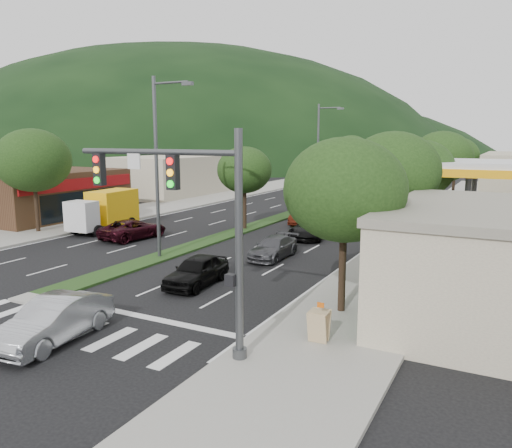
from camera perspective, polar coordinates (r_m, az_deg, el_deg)
The scene contains 27 objects.
ground at distance 23.43m, azimuth -23.32°, elevation -7.71°, with size 160.00×160.00×0.00m, color black.
sidewalk_right at distance 39.77m, azimuth 19.81°, elevation -0.42°, with size 5.00×90.00×0.15m, color gray.
sidewalk_left at distance 49.94m, azimuth -10.52°, elevation 1.98°, with size 6.00×90.00×0.15m, color gray.
median at distance 45.92m, azimuth 4.75°, elevation 1.42°, with size 1.60×56.00×0.12m, color #1C3915.
traffic_signal at distance 15.19m, azimuth -7.21°, elevation 1.85°, with size 6.12×0.40×7.00m.
shop_left at distance 46.46m, azimuth -23.61°, elevation 3.15°, with size 10.15×12.00×4.00m.
bldg_left_far at distance 60.45m, azimuth -9.81°, elevation 5.45°, with size 9.00×14.00×4.60m, color beige.
hill_far at distance 157.87m, azimuth -10.68°, elevation 7.18°, with size 176.00×132.00×82.00m, color black.
tree_r_a at distance 18.84m, azimuth 10.10°, elevation 3.84°, with size 4.60×4.60×6.63m.
tree_r_b at distance 26.54m, azimuth 15.39°, elevation 5.80°, with size 4.80×4.80×6.94m.
tree_r_c at distance 34.40m, azimuth 18.26°, elevation 6.01°, with size 4.40×4.40×6.48m.
tree_r_d at distance 44.26m, azimuth 20.47°, elevation 7.18°, with size 5.00×5.00×7.17m.
tree_r_e at distance 54.20m, azimuth 21.83°, elevation 7.16°, with size 4.60×4.60×6.71m.
tree_med_near at distance 36.50m, azimuth -1.33°, elevation 6.18°, with size 4.00×4.00×6.02m.
tree_med_far at distance 60.53m, azimuth 10.79°, elevation 8.00°, with size 4.80×4.80×6.94m.
tree_l_a at distance 38.48m, azimuth -24.13°, elevation 6.65°, with size 5.20×5.20×7.25m.
streetlight_near at distance 28.00m, azimuth -11.00°, elevation 7.28°, with size 2.60×0.25×10.00m.
streetlight_mid at distance 50.02m, azimuth 7.31°, elevation 8.41°, with size 2.60×0.25×10.00m.
sedan_silver at distance 18.19m, azimuth -22.09°, elevation -10.16°, with size 1.57×4.49×1.48m, color #A8ABB0.
suv_maroon at distance 34.62m, azimuth -13.85°, elevation -0.57°, with size 2.22×4.81×1.34m, color black.
car_queue_a at distance 23.25m, azimuth -6.81°, elevation -5.32°, with size 1.63×4.06×1.38m, color black.
car_queue_b at distance 28.28m, azimuth 2.00°, elevation -2.72°, with size 1.68×4.14×1.20m, color #424347.
car_queue_c at distance 39.57m, azimuth 5.47°, elevation 0.96°, with size 1.43×4.11×1.35m, color #4F190D.
car_queue_d at distance 34.07m, azimuth 6.18°, elevation -0.53°, with size 2.16×4.69×1.30m, color black.
box_truck at distance 38.30m, azimuth -16.71°, elevation 1.34°, with size 2.69×6.03×2.90m.
motorhome at distance 51.66m, azimuth 17.05°, elevation 4.07°, with size 3.54×9.71×3.67m.
a_frame_sign at distance 16.67m, azimuth 7.21°, elevation -11.19°, with size 0.65×0.74×1.42m.
Camera 1 is at (17.64, -13.87, 6.72)m, focal length 35.00 mm.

